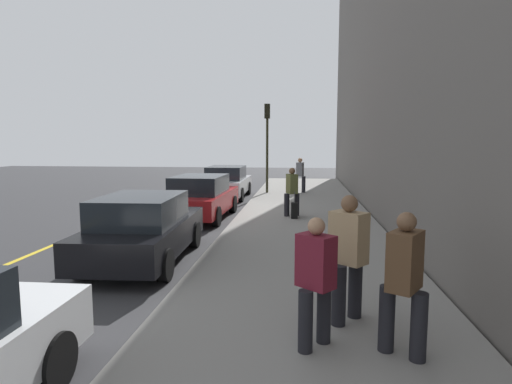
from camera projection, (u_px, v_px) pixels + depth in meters
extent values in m
plane|color=#333335|center=(213.00, 215.00, 15.56)|extent=(56.00, 56.00, 0.00)
cube|color=gray|center=(304.00, 215.00, 15.20)|extent=(28.00, 4.60, 0.15)
cube|color=gold|center=(128.00, 213.00, 15.90)|extent=(28.00, 0.14, 0.01)
cylinder|color=black|center=(54.00, 361.00, 4.62)|extent=(0.64, 0.23, 0.64)
cylinder|color=black|center=(130.00, 234.00, 10.98)|extent=(0.65, 0.24, 0.64)
cylinder|color=black|center=(194.00, 235.00, 10.86)|extent=(0.65, 0.24, 0.64)
cylinder|color=black|center=(80.00, 263.00, 8.33)|extent=(0.65, 0.24, 0.64)
cylinder|color=black|center=(165.00, 265.00, 8.21)|extent=(0.65, 0.24, 0.64)
cube|color=black|center=(144.00, 235.00, 9.56)|extent=(4.37, 1.96, 0.64)
cube|color=black|center=(140.00, 209.00, 9.28)|extent=(2.30, 1.68, 0.60)
cylinder|color=black|center=(190.00, 203.00, 16.36)|extent=(0.65, 0.24, 0.64)
cylinder|color=black|center=(233.00, 204.00, 16.13)|extent=(0.65, 0.24, 0.64)
cylinder|color=black|center=(165.00, 215.00, 13.71)|extent=(0.65, 0.24, 0.64)
cylinder|color=black|center=(216.00, 216.00, 13.48)|extent=(0.65, 0.24, 0.64)
cube|color=maroon|center=(202.00, 201.00, 14.89)|extent=(4.41, 1.95, 0.64)
cube|color=black|center=(200.00, 184.00, 14.60)|extent=(2.32, 1.68, 0.60)
cylinder|color=black|center=(215.00, 188.00, 21.71)|extent=(0.64, 0.22, 0.64)
cylinder|color=black|center=(248.00, 188.00, 21.53)|extent=(0.64, 0.22, 0.64)
cylinder|color=black|center=(203.00, 194.00, 19.08)|extent=(0.64, 0.22, 0.64)
cylinder|color=black|center=(241.00, 195.00, 18.90)|extent=(0.64, 0.22, 0.64)
cube|color=#B7BABF|center=(227.00, 185.00, 20.27)|extent=(4.29, 1.81, 0.64)
cube|color=black|center=(226.00, 173.00, 19.99)|extent=(2.23, 1.60, 0.60)
cylinder|color=black|center=(296.00, 184.00, 21.25)|extent=(0.19, 0.19, 0.80)
cylinder|color=black|center=(304.00, 184.00, 21.12)|extent=(0.19, 0.19, 0.80)
cube|color=slate|center=(300.00, 169.00, 21.10)|extent=(0.52, 0.39, 0.68)
sphere|color=tan|center=(300.00, 160.00, 21.04)|extent=(0.22, 0.22, 0.22)
cylinder|color=black|center=(387.00, 319.00, 5.16)|extent=(0.19, 0.19, 0.81)
cylinder|color=black|center=(419.00, 327.00, 4.93)|extent=(0.19, 0.19, 0.81)
cube|color=brown|center=(405.00, 261.00, 4.95)|extent=(0.55, 0.50, 0.69)
sphere|color=brown|center=(407.00, 222.00, 4.90)|extent=(0.23, 0.23, 0.23)
cylinder|color=black|center=(287.00, 205.00, 14.47)|extent=(0.18, 0.18, 0.77)
cylinder|color=black|center=(297.00, 204.00, 14.57)|extent=(0.18, 0.18, 0.77)
cube|color=brown|center=(292.00, 184.00, 14.44)|extent=(0.52, 0.43, 0.66)
sphere|color=brown|center=(292.00, 171.00, 14.39)|extent=(0.21, 0.21, 0.21)
cylinder|color=black|center=(324.00, 313.00, 5.39)|extent=(0.18, 0.18, 0.77)
cylinder|color=black|center=(305.00, 321.00, 5.14)|extent=(0.18, 0.18, 0.77)
cube|color=maroon|center=(316.00, 261.00, 5.18)|extent=(0.50, 0.52, 0.65)
sphere|color=tan|center=(316.00, 226.00, 5.13)|extent=(0.21, 0.21, 0.21)
cylinder|color=black|center=(339.00, 295.00, 5.89)|extent=(0.20, 0.20, 0.85)
cylinder|color=black|center=(355.00, 289.00, 6.16)|extent=(0.20, 0.20, 0.85)
cube|color=tan|center=(349.00, 237.00, 5.93)|extent=(0.55, 0.57, 0.72)
sphere|color=brown|center=(349.00, 203.00, 5.88)|extent=(0.23, 0.23, 0.23)
cylinder|color=#2D2D19|center=(267.00, 156.00, 20.97)|extent=(0.12, 0.12, 3.62)
cube|color=black|center=(267.00, 111.00, 20.71)|extent=(0.26, 0.26, 0.70)
sphere|color=red|center=(268.00, 107.00, 20.83)|extent=(0.14, 0.14, 0.14)
sphere|color=orange|center=(268.00, 112.00, 20.86)|extent=(0.14, 0.14, 0.14)
sphere|color=green|center=(268.00, 116.00, 20.88)|extent=(0.14, 0.14, 0.14)
cube|color=black|center=(294.00, 210.00, 14.10)|extent=(0.34, 0.22, 0.52)
cylinder|color=#4C4C4C|center=(295.00, 197.00, 14.05)|extent=(0.03, 0.03, 0.36)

